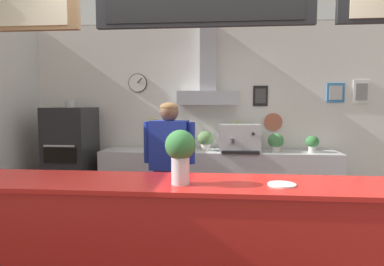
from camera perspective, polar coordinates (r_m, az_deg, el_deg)
back_wall_assembly at (r=4.93m, az=3.53°, el=3.99°), size 5.58×2.72×2.78m
service_counter at (r=2.46m, az=1.39°, el=-20.32°), size 4.36×0.59×1.05m
back_prep_counter at (r=4.85m, az=4.47°, el=-8.45°), size 3.35×0.54×0.91m
pizza_oven at (r=5.17m, az=-19.88°, el=-4.33°), size 0.60×0.71×1.62m
shop_worker at (r=3.58m, az=-3.89°, el=-6.46°), size 0.55×0.24×1.59m
espresso_machine at (r=4.73m, az=8.14°, el=-0.86°), size 0.56×0.47×0.38m
potted_sage at (r=4.75m, az=2.34°, el=-1.13°), size 0.23×0.23×0.28m
potted_oregano at (r=4.88m, az=19.85°, el=-1.55°), size 0.18×0.18×0.23m
potted_thyme at (r=4.77m, az=14.12°, el=-1.44°), size 0.22×0.22×0.26m
potted_basil at (r=4.84m, az=-4.94°, el=-1.37°), size 0.20×0.20×0.24m
condiment_plate at (r=2.26m, az=15.09°, el=-8.51°), size 0.18×0.18×0.01m
basil_vase at (r=2.18m, az=-2.00°, el=-3.48°), size 0.20×0.20×0.36m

